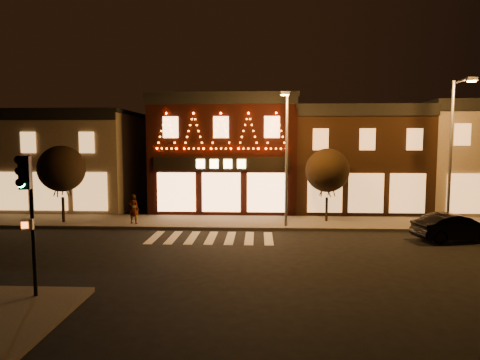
# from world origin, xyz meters

# --- Properties ---
(ground) EXTENTS (120.00, 120.00, 0.00)m
(ground) POSITION_xyz_m (0.00, 0.00, 0.00)
(ground) COLOR black
(ground) RESTS_ON ground
(sidewalk_far) EXTENTS (44.00, 4.00, 0.15)m
(sidewalk_far) POSITION_xyz_m (2.00, 8.00, 0.07)
(sidewalk_far) COLOR #47423D
(sidewalk_far) RESTS_ON ground
(building_left) EXTENTS (12.20, 8.28, 7.30)m
(building_left) POSITION_xyz_m (-13.00, 13.99, 3.66)
(building_left) COLOR #70624F
(building_left) RESTS_ON ground
(building_pulp) EXTENTS (10.20, 8.34, 8.30)m
(building_pulp) POSITION_xyz_m (0.00, 13.98, 4.16)
(building_pulp) COLOR black
(building_pulp) RESTS_ON ground
(building_right_a) EXTENTS (9.20, 8.28, 7.50)m
(building_right_a) POSITION_xyz_m (9.50, 13.99, 3.76)
(building_right_a) COLOR black
(building_right_a) RESTS_ON ground
(building_right_b) EXTENTS (9.20, 8.28, 7.80)m
(building_right_b) POSITION_xyz_m (18.50, 13.99, 3.91)
(building_right_b) COLOR #70624F
(building_right_b) RESTS_ON ground
(traffic_signal_near) EXTENTS (0.37, 0.47, 4.46)m
(traffic_signal_near) POSITION_xyz_m (-4.59, -4.98, 3.29)
(traffic_signal_near) COLOR black
(traffic_signal_near) RESTS_ON sidewalk_near
(streetlamp_mid) EXTENTS (0.56, 1.75, 7.60)m
(streetlamp_mid) POSITION_xyz_m (4.04, 6.39, 4.61)
(streetlamp_mid) COLOR #59595E
(streetlamp_mid) RESTS_ON sidewalk_far
(streetlamp_right) EXTENTS (0.54, 1.90, 8.26)m
(streetlamp_right) POSITION_xyz_m (13.31, 6.36, 5.00)
(streetlamp_right) COLOR #59595E
(streetlamp_right) RESTS_ON sidewalk_far
(tree_left) EXTENTS (2.79, 2.79, 4.66)m
(tree_left) POSITION_xyz_m (-9.44, 7.21, 3.41)
(tree_left) COLOR black
(tree_left) RESTS_ON sidewalk_far
(tree_right) EXTENTS (2.68, 2.68, 4.49)m
(tree_right) POSITION_xyz_m (6.69, 8.27, 3.29)
(tree_right) COLOR black
(tree_right) RESTS_ON sidewalk_far
(dark_sedan) EXTENTS (4.39, 2.25, 1.38)m
(dark_sedan) POSITION_xyz_m (12.50, 4.00, 0.69)
(dark_sedan) COLOR black
(dark_sedan) RESTS_ON ground
(pedestrian) EXTENTS (0.73, 0.57, 1.76)m
(pedestrian) POSITION_xyz_m (-4.99, 6.90, 1.03)
(pedestrian) COLOR gray
(pedestrian) RESTS_ON sidewalk_far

